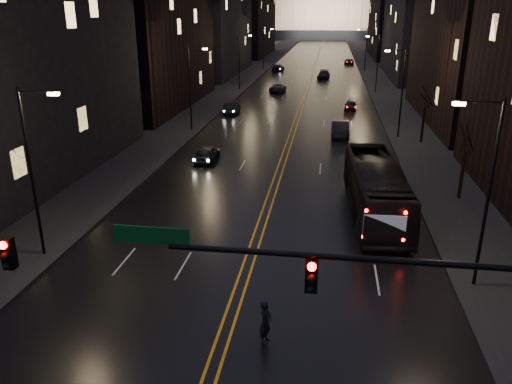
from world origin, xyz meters
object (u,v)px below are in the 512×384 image
at_px(oncoming_car_b, 232,108).
at_px(pedestrian_a, 265,322).
at_px(traffic_signal, 400,298).
at_px(receding_car_a, 340,130).
at_px(oncoming_car_a, 207,153).
at_px(bus, 375,189).

distance_m(oncoming_car_b, pedestrian_a, 47.13).
relative_size(traffic_signal, receding_car_a, 3.47).
distance_m(traffic_signal, oncoming_car_a, 31.70).
height_order(oncoming_car_b, pedestrian_a, pedestrian_a).
bearing_deg(bus, pedestrian_a, -113.74).
bearing_deg(pedestrian_a, receding_car_a, 10.51).
bearing_deg(oncoming_car_b, receding_car_a, 140.49).
bearing_deg(oncoming_car_a, pedestrian_a, 107.88).
bearing_deg(pedestrian_a, oncoming_car_b, 28.44).
height_order(bus, oncoming_car_a, bus).
xyz_separation_m(bus, oncoming_car_b, (-15.45, 31.83, -1.00)).
height_order(bus, receding_car_a, bus).
relative_size(traffic_signal, bus, 1.39).
bearing_deg(bus, traffic_signal, -96.67).
distance_m(receding_car_a, pedestrian_a, 35.15).
distance_m(oncoming_car_a, oncoming_car_b, 21.64).
distance_m(bus, pedestrian_a, 15.15).
distance_m(bus, oncoming_car_a, 17.01).
xyz_separation_m(oncoming_car_a, receding_car_a, (11.60, 10.53, 0.10)).
bearing_deg(bus, receding_car_a, 91.81).
xyz_separation_m(bus, oncoming_car_a, (-13.52, 10.27, -1.01)).
xyz_separation_m(traffic_signal, bus, (1.04, 18.54, -3.38)).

